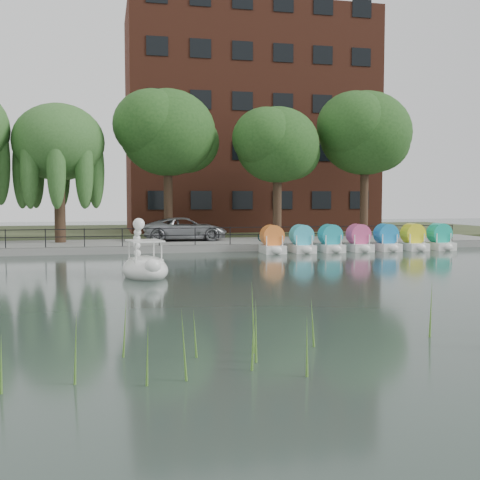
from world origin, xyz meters
name	(u,v)px	position (x,y,z in m)	size (l,w,h in m)	color
ground_plane	(251,286)	(0.00, 0.00, 0.00)	(120.00, 120.00, 0.00)	#3B4C44
promenade	(189,245)	(0.00, 16.00, 0.20)	(40.00, 6.00, 0.40)	gray
kerb	(196,249)	(0.00, 13.05, 0.20)	(40.00, 0.25, 0.40)	gray
land_strip	(166,232)	(0.00, 30.00, 0.18)	(60.00, 22.00, 0.36)	#47512D
railing	(195,232)	(0.00, 13.25, 1.15)	(32.00, 0.05, 1.00)	black
apartment_building	(248,123)	(7.00, 29.97, 9.36)	(20.00, 10.07, 18.00)	#4C1E16
willow_mid	(58,143)	(-7.50, 17.00, 6.25)	(5.32, 5.32, 8.15)	#473323
broadleaf_center	(168,133)	(-1.00, 18.00, 7.06)	(6.00, 6.00, 9.25)	#473323
broadleaf_right	(277,146)	(6.00, 17.50, 6.39)	(5.40, 5.40, 8.32)	#473323
broadleaf_far	(365,134)	(12.50, 18.50, 7.40)	(6.30, 6.30, 9.71)	#473323
minivan	(185,227)	(-0.07, 16.90, 1.22)	(5.89, 2.71, 1.64)	gray
bicycle	(270,233)	(4.83, 15.08, 0.90)	(1.72, 0.60, 1.00)	gray
swan_boat	(145,264)	(-3.44, 3.10, 0.49)	(2.13, 2.90, 2.23)	white
pedal_boat_row	(359,241)	(9.16, 11.76, 0.61)	(11.35, 1.70, 1.40)	white
reed_bank	(463,321)	(2.00, -9.50, 0.60)	(24.00, 2.40, 1.20)	#669938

